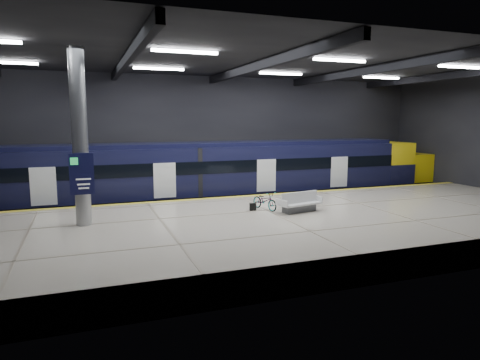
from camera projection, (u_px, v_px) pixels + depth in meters
ground at (259, 228)px, 20.91m from camera, size 30.00×30.00×0.00m
room_shell at (260, 110)px, 20.11m from camera, size 30.10×16.10×8.05m
platform at (281, 229)px, 18.51m from camera, size 30.00×11.00×1.10m
safety_strip at (240, 196)px, 23.31m from camera, size 30.00×0.40×0.01m
rails at (224, 205)px, 26.01m from camera, size 30.00×1.52×0.16m
train at (239, 173)px, 26.06m from camera, size 29.40×2.84×3.79m
bench at (299, 205)px, 19.44m from camera, size 2.20×1.26×0.91m
bicycle at (265, 201)px, 19.87m from camera, size 1.02×1.72×0.86m
pannier_bag at (253, 207)px, 19.70m from camera, size 0.33×0.25×0.35m
info_column at (80, 140)px, 16.59m from camera, size 0.90×0.78×6.90m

